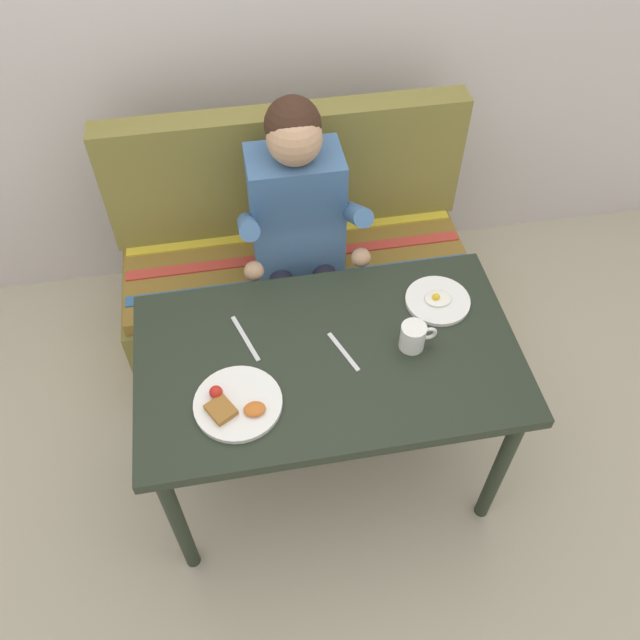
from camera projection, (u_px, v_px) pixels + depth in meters
name	position (u px, v px, depth m)	size (l,w,h in m)	color
ground_plane	(327.00, 465.00, 2.60)	(8.00, 8.00, 0.00)	#B8AD94
table	(328.00, 370.00, 2.11)	(1.20, 0.70, 0.73)	black
couch	(295.00, 271.00, 2.83)	(1.44, 0.56, 1.00)	olive
person	(300.00, 226.00, 2.41)	(0.45, 0.61, 1.21)	#416796
plate_breakfast	(236.00, 404.00, 1.91)	(0.26, 0.26, 0.05)	white
plate_eggs	(438.00, 300.00, 2.18)	(0.22, 0.22, 0.04)	white
coffee_mug	(414.00, 336.00, 2.03)	(0.12, 0.08, 0.09)	white
fork	(343.00, 351.00, 2.05)	(0.01, 0.17, 0.01)	silver
knife	(245.00, 338.00, 2.08)	(0.01, 0.20, 0.01)	silver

